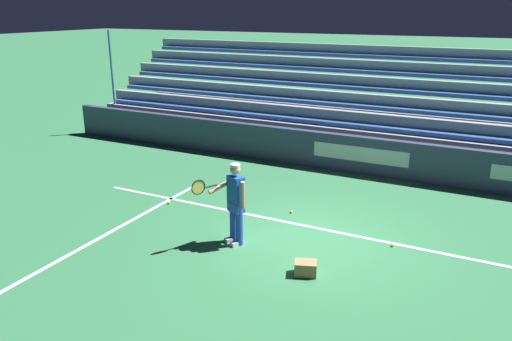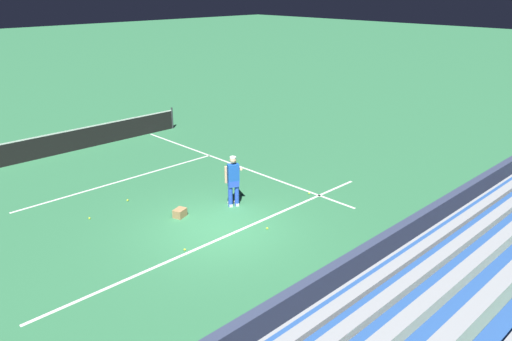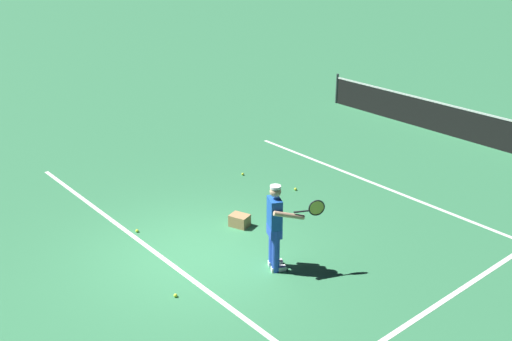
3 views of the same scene
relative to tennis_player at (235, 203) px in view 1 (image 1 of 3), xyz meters
name	(u,v)px [view 1 (image 1 of 3)]	position (x,y,z in m)	size (l,w,h in m)	color
ground_plane	(316,239)	(-1.43, -0.94, -0.89)	(160.00, 160.00, 0.00)	#337A4C
court_baseline_white	(324,229)	(-1.43, -1.44, -0.89)	(12.00, 0.10, 0.01)	white
court_sideline_white	(21,281)	(2.68, 3.06, -0.89)	(0.10, 12.00, 0.01)	white
back_wall_sponsor_board	(374,157)	(-1.44, -5.68, -0.34)	(22.30, 0.25, 1.10)	#384260
bleacher_stand	(394,129)	(-1.43, -8.31, -0.10)	(21.19, 4.00, 3.85)	#9EA3A8
tennis_player	(235,203)	(0.00, 0.00, 0.00)	(0.89, 0.89, 1.71)	blue
ball_box_cardboard	(305,268)	(-1.77, 0.55, -0.76)	(0.40, 0.30, 0.26)	#A87F51
tennis_ball_far_left	(392,245)	(-2.96, -1.29, -0.86)	(0.07, 0.07, 0.07)	#CCE533
tennis_ball_by_box	(291,212)	(-0.43, -1.97, -0.86)	(0.07, 0.07, 0.07)	#CCE533
tennis_ball_on_baseline	(169,203)	(2.52, -1.13, -0.86)	(0.07, 0.07, 0.07)	#CCE533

